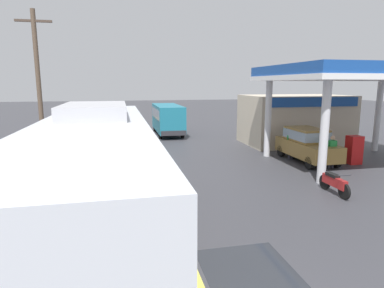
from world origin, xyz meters
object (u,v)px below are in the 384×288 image
Objects in this scene: pedestrian_by_shop at (332,150)px; car_trailing_behind_bus at (112,127)px; car_at_pump at (307,143)px; pedestrian_near_pump at (291,143)px; minibus_opposing_lane at (168,117)px; motorcycle_parked_forecourt at (334,183)px; coach_bus_main at (96,187)px.

car_trailing_behind_bus is (-10.90, 10.59, 0.08)m from pedestrian_by_shop.
car_at_pump is 2.53× the size of pedestrian_near_pump.
minibus_opposing_lane is at bearing 118.24° from car_at_pump.
minibus_opposing_lane is at bearing 26.89° from car_trailing_behind_bus.
pedestrian_by_shop reaches higher than motorcycle_parked_forecourt.
pedestrian_near_pump is 12.95m from car_trailing_behind_bus.
motorcycle_parked_forecourt is at bearing -110.51° from car_at_pump.
car_at_pump is at bearing -40.52° from car_trailing_behind_bus.
car_at_pump is 0.87m from pedestrian_near_pump.
car_at_pump is (10.53, 7.85, -0.71)m from coach_bus_main.
pedestrian_near_pump is at bearing 76.66° from motorcycle_parked_forecourt.
motorcycle_parked_forecourt is at bearing -103.34° from pedestrian_near_pump.
pedestrian_by_shop is (10.93, 6.23, -0.79)m from coach_bus_main.
coach_bus_main reaches higher than pedestrian_near_pump.
coach_bus_main reaches higher than pedestrian_by_shop.
minibus_opposing_lane is 3.69× the size of pedestrian_near_pump.
car_at_pump is 2.53× the size of pedestrian_by_shop.
car_at_pump reaches higher than pedestrian_by_shop.
car_at_pump is 12.76m from minibus_opposing_lane.
coach_bus_main is at bearing -90.10° from car_trailing_behind_bus.
pedestrian_by_shop is at bearing 29.68° from coach_bus_main.
coach_bus_main is 13.15m from car_at_pump.
pedestrian_near_pump is at bearing -62.51° from minibus_opposing_lane.
minibus_opposing_lane is 1.46× the size of car_trailing_behind_bus.
car_at_pump is 13.81m from car_trailing_behind_bus.
pedestrian_by_shop is at bearing 56.52° from motorcycle_parked_forecourt.
coach_bus_main is 1.80× the size of minibus_opposing_lane.
minibus_opposing_lane reaches higher than motorcycle_parked_forecourt.
coach_bus_main is 16.83m from car_trailing_behind_bus.
motorcycle_parked_forecourt is 4.25m from pedestrian_by_shop.
motorcycle_parked_forecourt is 0.43× the size of car_trailing_behind_bus.
coach_bus_main is 2.63× the size of car_trailing_behind_bus.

